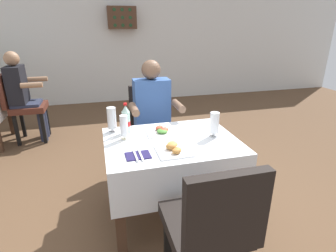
% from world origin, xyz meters
% --- Properties ---
extents(ground_plane, '(11.00, 11.00, 0.00)m').
position_xyz_m(ground_plane, '(0.00, 0.00, 0.00)').
color(ground_plane, brown).
extents(back_wall, '(11.00, 0.12, 2.78)m').
position_xyz_m(back_wall, '(0.00, 4.14, 1.39)').
color(back_wall, silver).
rests_on(back_wall, ground).
extents(main_dining_table, '(1.04, 0.80, 0.73)m').
position_xyz_m(main_dining_table, '(0.13, 0.12, 0.55)').
color(main_dining_table, white).
rests_on(main_dining_table, ground).
extents(chair_far_diner_seat, '(0.44, 0.50, 0.97)m').
position_xyz_m(chair_far_diner_seat, '(0.13, 0.91, 0.55)').
color(chair_far_diner_seat, black).
rests_on(chair_far_diner_seat, ground).
extents(chair_near_camera_side, '(0.44, 0.50, 0.97)m').
position_xyz_m(chair_near_camera_side, '(0.13, -0.67, 0.55)').
color(chair_near_camera_side, black).
rests_on(chair_near_camera_side, ground).
extents(seated_diner_far, '(0.50, 0.46, 1.26)m').
position_xyz_m(seated_diner_far, '(0.12, 0.80, 0.71)').
color(seated_diner_far, '#282D42').
rests_on(seated_diner_far, ground).
extents(plate_near_camera, '(0.24, 0.24, 0.06)m').
position_xyz_m(plate_near_camera, '(0.09, -0.08, 0.75)').
color(plate_near_camera, white).
rests_on(plate_near_camera, main_dining_table).
extents(plate_far_diner, '(0.25, 0.25, 0.05)m').
position_xyz_m(plate_far_diner, '(0.09, 0.29, 0.74)').
color(plate_far_diner, white).
rests_on(plate_far_diner, main_dining_table).
extents(beer_glass_left, '(0.07, 0.07, 0.22)m').
position_xyz_m(beer_glass_left, '(-0.31, 0.41, 0.84)').
color(beer_glass_left, white).
rests_on(beer_glass_left, main_dining_table).
extents(beer_glass_middle, '(0.07, 0.07, 0.21)m').
position_xyz_m(beer_glass_middle, '(0.48, 0.10, 0.84)').
color(beer_glass_middle, white).
rests_on(beer_glass_middle, main_dining_table).
extents(beer_glass_right, '(0.07, 0.07, 0.20)m').
position_xyz_m(beer_glass_right, '(-0.23, 0.22, 0.83)').
color(beer_glass_right, white).
rests_on(beer_glass_right, main_dining_table).
extents(cola_bottle_primary, '(0.07, 0.07, 0.26)m').
position_xyz_m(cola_bottle_primary, '(-0.19, 0.36, 0.84)').
color(cola_bottle_primary, silver).
rests_on(cola_bottle_primary, main_dining_table).
extents(napkin_cutlery_set, '(0.17, 0.19, 0.01)m').
position_xyz_m(napkin_cutlery_set, '(-0.17, -0.09, 0.73)').
color(napkin_cutlery_set, '#231E4C').
rests_on(napkin_cutlery_set, main_dining_table).
extents(background_chair_right, '(0.50, 0.44, 0.97)m').
position_xyz_m(background_chair_right, '(-1.45, 2.24, 0.55)').
color(background_chair_right, '#4C2319').
rests_on(background_chair_right, ground).
extents(background_patron, '(0.46, 0.50, 1.26)m').
position_xyz_m(background_patron, '(-1.40, 2.24, 0.71)').
color(background_patron, '#282D42').
rests_on(background_patron, ground).
extents(wall_bottle_rack, '(0.56, 0.21, 0.42)m').
position_xyz_m(wall_bottle_rack, '(0.19, 3.98, 1.71)').
color(wall_bottle_rack, '#472D1E').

